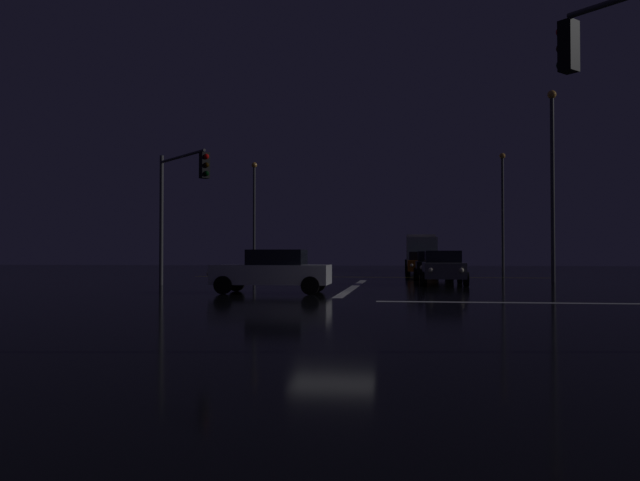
{
  "coord_description": "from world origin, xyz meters",
  "views": [
    {
      "loc": [
        2.09,
        -18.92,
        1.4
      ],
      "look_at": [
        -1.96,
        12.07,
        2.08
      ],
      "focal_mm": 35.61,
      "sensor_mm": 36.0,
      "label": 1
    }
  ],
  "objects_px": {
    "streetlamp_left_far": "(254,208)",
    "streetlamp_right_near": "(552,172)",
    "sedan_white_crossing": "(273,271)",
    "traffic_signal_nw": "(179,192)",
    "streetlamp_right_far": "(503,204)",
    "sedan_black": "(432,265)",
    "sedan_gray": "(443,267)",
    "box_truck": "(421,251)",
    "sedan_orange": "(421,263)",
    "sedan_green": "(421,262)"
  },
  "relations": [
    {
      "from": "streetlamp_left_far",
      "to": "box_truck",
      "type": "bearing_deg",
      "value": 24.4
    },
    {
      "from": "sedan_gray",
      "to": "sedan_orange",
      "type": "height_order",
      "value": "same"
    },
    {
      "from": "sedan_gray",
      "to": "sedan_black",
      "type": "bearing_deg",
      "value": 92.03
    },
    {
      "from": "sedan_black",
      "to": "sedan_orange",
      "type": "distance_m",
      "value": 6.47
    },
    {
      "from": "sedan_orange",
      "to": "traffic_signal_nw",
      "type": "bearing_deg",
      "value": -124.79
    },
    {
      "from": "sedan_orange",
      "to": "sedan_green",
      "type": "height_order",
      "value": "same"
    },
    {
      "from": "sedan_orange",
      "to": "streetlamp_right_far",
      "type": "xyz_separation_m",
      "value": [
        6.27,
        6.9,
        4.41
      ]
    },
    {
      "from": "traffic_signal_nw",
      "to": "streetlamp_right_far",
      "type": "distance_m",
      "value": 28.31
    },
    {
      "from": "sedan_black",
      "to": "streetlamp_left_far",
      "type": "bearing_deg",
      "value": 134.87
    },
    {
      "from": "traffic_signal_nw",
      "to": "sedan_black",
      "type": "bearing_deg",
      "value": 39.07
    },
    {
      "from": "box_truck",
      "to": "streetlamp_left_far",
      "type": "bearing_deg",
      "value": -155.6
    },
    {
      "from": "sedan_black",
      "to": "sedan_white_crossing",
      "type": "relative_size",
      "value": 1.0
    },
    {
      "from": "streetlamp_right_near",
      "to": "sedan_green",
      "type": "bearing_deg",
      "value": 112.44
    },
    {
      "from": "sedan_gray",
      "to": "streetlamp_right_near",
      "type": "height_order",
      "value": "streetlamp_right_near"
    },
    {
      "from": "sedan_black",
      "to": "box_truck",
      "type": "height_order",
      "value": "box_truck"
    },
    {
      "from": "traffic_signal_nw",
      "to": "streetlamp_right_far",
      "type": "relative_size",
      "value": 0.66
    },
    {
      "from": "streetlamp_left_far",
      "to": "sedan_gray",
      "type": "bearing_deg",
      "value": -54.8
    },
    {
      "from": "sedan_orange",
      "to": "sedan_green",
      "type": "xyz_separation_m",
      "value": [
        0.12,
        5.79,
        0.0
      ]
    },
    {
      "from": "sedan_white_crossing",
      "to": "sedan_black",
      "type": "bearing_deg",
      "value": 64.24
    },
    {
      "from": "sedan_orange",
      "to": "streetlamp_right_far",
      "type": "distance_m",
      "value": 10.32
    },
    {
      "from": "sedan_white_crossing",
      "to": "traffic_signal_nw",
      "type": "bearing_deg",
      "value": 141.71
    },
    {
      "from": "sedan_orange",
      "to": "streetlamp_right_near",
      "type": "xyz_separation_m",
      "value": [
        6.27,
        -9.1,
        4.74
      ]
    },
    {
      "from": "streetlamp_left_far",
      "to": "sedan_orange",
      "type": "bearing_deg",
      "value": -28.22
    },
    {
      "from": "sedan_orange",
      "to": "sedan_gray",
      "type": "bearing_deg",
      "value": -87.02
    },
    {
      "from": "box_truck",
      "to": "traffic_signal_nw",
      "type": "xyz_separation_m",
      "value": [
        -11.18,
        -28.5,
        2.4
      ]
    },
    {
      "from": "sedan_orange",
      "to": "streetlamp_left_far",
      "type": "height_order",
      "value": "streetlamp_left_far"
    },
    {
      "from": "sedan_orange",
      "to": "box_truck",
      "type": "xyz_separation_m",
      "value": [
        0.33,
        12.89,
        0.91
      ]
    },
    {
      "from": "sedan_gray",
      "to": "streetlamp_left_far",
      "type": "relative_size",
      "value": 0.5
    },
    {
      "from": "box_truck",
      "to": "streetlamp_right_far",
      "type": "bearing_deg",
      "value": -45.21
    },
    {
      "from": "traffic_signal_nw",
      "to": "streetlamp_right_far",
      "type": "height_order",
      "value": "streetlamp_right_far"
    },
    {
      "from": "streetlamp_right_near",
      "to": "streetlamp_right_far",
      "type": "xyz_separation_m",
      "value": [
        -0.0,
        16.0,
        -0.32
      ]
    },
    {
      "from": "streetlamp_left_far",
      "to": "streetlamp_right_near",
      "type": "bearing_deg",
      "value": -39.9
    },
    {
      "from": "box_truck",
      "to": "streetlamp_right_near",
      "type": "relative_size",
      "value": 0.86
    },
    {
      "from": "streetlamp_right_near",
      "to": "streetlamp_left_far",
      "type": "height_order",
      "value": "streetlamp_right_near"
    },
    {
      "from": "streetlamp_right_near",
      "to": "streetlamp_left_far",
      "type": "bearing_deg",
      "value": 140.1
    },
    {
      "from": "box_truck",
      "to": "streetlamp_right_far",
      "type": "height_order",
      "value": "streetlamp_right_far"
    },
    {
      "from": "sedan_green",
      "to": "sedan_orange",
      "type": "bearing_deg",
      "value": -91.22
    },
    {
      "from": "sedan_green",
      "to": "streetlamp_right_near",
      "type": "height_order",
      "value": "streetlamp_right_near"
    },
    {
      "from": "streetlamp_left_far",
      "to": "traffic_signal_nw",
      "type": "bearing_deg",
      "value": -84.89
    },
    {
      "from": "sedan_black",
      "to": "traffic_signal_nw",
      "type": "xyz_separation_m",
      "value": [
        -11.28,
        -9.16,
        3.31
      ]
    },
    {
      "from": "sedan_gray",
      "to": "traffic_signal_nw",
      "type": "xyz_separation_m",
      "value": [
        -11.49,
        -3.38,
        3.31
      ]
    },
    {
      "from": "sedan_black",
      "to": "sedan_orange",
      "type": "relative_size",
      "value": 1.0
    },
    {
      "from": "sedan_black",
      "to": "streetlamp_left_far",
      "type": "relative_size",
      "value": 0.5
    },
    {
      "from": "sedan_white_crossing",
      "to": "box_truck",
      "type": "bearing_deg",
      "value": 79.16
    },
    {
      "from": "streetlamp_right_far",
      "to": "traffic_signal_nw",
      "type": "bearing_deg",
      "value": -127.25
    },
    {
      "from": "sedan_gray",
      "to": "streetlamp_right_far",
      "type": "relative_size",
      "value": 0.48
    },
    {
      "from": "sedan_green",
      "to": "streetlamp_right_far",
      "type": "bearing_deg",
      "value": 10.28
    },
    {
      "from": "traffic_signal_nw",
      "to": "sedan_gray",
      "type": "bearing_deg",
      "value": 16.38
    },
    {
      "from": "sedan_white_crossing",
      "to": "traffic_signal_nw",
      "type": "distance_m",
      "value": 7.14
    },
    {
      "from": "sedan_white_crossing",
      "to": "streetlamp_right_far",
      "type": "bearing_deg",
      "value": 65.31
    }
  ]
}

